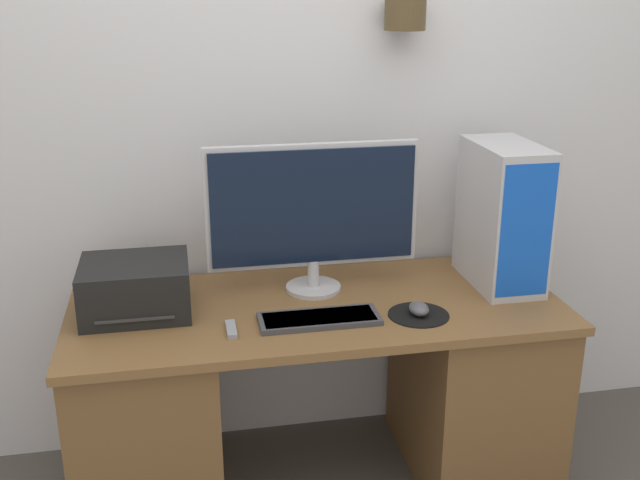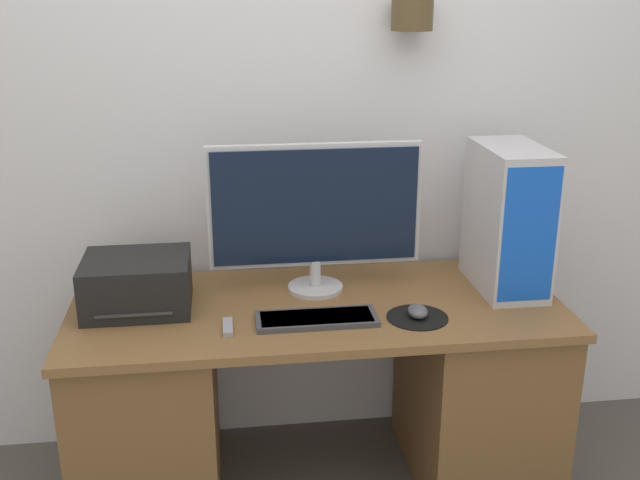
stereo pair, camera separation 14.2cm
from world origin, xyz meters
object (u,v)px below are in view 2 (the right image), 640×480
object	(u,v)px
keyboard	(317,319)
printer	(137,284)
mouse	(418,311)
computer_tower	(508,219)
remote_control	(228,327)
monitor	(315,210)

from	to	relation	value
keyboard	printer	distance (m)	0.61
keyboard	printer	bearing A→B (deg)	162.01
keyboard	mouse	world-z (taller)	mouse
computer_tower	remote_control	distance (m)	1.04
printer	computer_tower	bearing A→B (deg)	0.67
keyboard	computer_tower	xyz separation A→B (m)	(0.70, 0.20, 0.24)
monitor	printer	distance (m)	0.64
monitor	mouse	xyz separation A→B (m)	(0.30, -0.28, -0.27)
remote_control	printer	bearing A→B (deg)	144.64
remote_control	computer_tower	bearing A→B (deg)	12.76
remote_control	mouse	bearing A→B (deg)	0.37
computer_tower	monitor	bearing A→B (deg)	174.70
monitor	keyboard	distance (m)	0.39
printer	mouse	bearing A→B (deg)	-12.68
keyboard	remote_control	size ratio (longest dim) A/B	3.42
mouse	remote_control	size ratio (longest dim) A/B	0.78
keyboard	mouse	distance (m)	0.33
monitor	computer_tower	bearing A→B (deg)	-5.30
monitor	computer_tower	xyz separation A→B (m)	(0.67, -0.06, -0.04)
monitor	remote_control	bearing A→B (deg)	-137.73
monitor	printer	size ratio (longest dim) A/B	2.11
keyboard	computer_tower	bearing A→B (deg)	16.11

